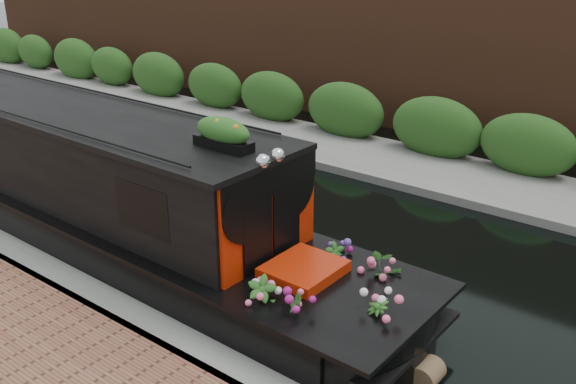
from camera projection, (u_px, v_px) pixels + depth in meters
The scene contains 7 objects.
ground at pixel (288, 237), 10.76m from camera, with size 80.00×80.00×0.00m, color black.
near_bank_coping at pixel (132, 326), 8.35m from camera, with size 40.00×0.60×0.50m, color gray.
far_bank_path at pixel (408, 169), 13.82m from camera, with size 40.00×2.40×0.34m, color slate.
far_hedge at pixel (427, 159), 14.48m from camera, with size 40.00×1.10×2.80m, color #244D19.
far_brick_wall at pixel (465, 137), 16.01m from camera, with size 40.00×1.00×8.00m, color #552F1C.
narrowboat at pixel (76, 186), 10.60m from camera, with size 12.15×2.25×2.83m.
rope_fender at pixel (428, 374), 7.20m from camera, with size 0.31×0.31×0.34m, color brown.
Camera 1 is at (5.95, -7.63, 4.76)m, focal length 40.00 mm.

